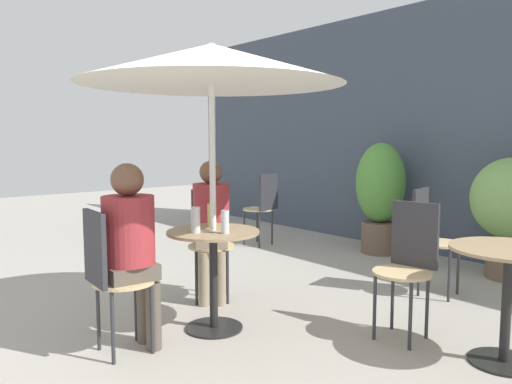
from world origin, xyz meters
TOP-DOWN VIEW (x-y plane):
  - ground_plane at (0.00, 0.00)m, footprint 20.00×20.00m
  - storefront_wall at (0.00, 3.63)m, footprint 10.00×0.06m
  - cafe_table_near at (-0.04, 0.20)m, footprint 0.66×0.66m
  - cafe_table_far at (1.57, 1.25)m, footprint 0.69×0.69m
  - bistro_chair_0 at (-0.68, 0.63)m, footprint 0.45×0.45m
  - bistro_chair_1 at (-0.09, -0.56)m, footprint 0.40×0.40m
  - bistro_chair_2 at (0.50, 2.16)m, footprint 0.43×0.41m
  - bistro_chair_3 at (-1.97, 2.35)m, footprint 0.42×0.40m
  - bistro_chair_4 at (0.93, 1.17)m, footprint 0.40×0.41m
  - seated_person_0 at (-0.56, 0.55)m, footprint 0.39×0.38m
  - seated_person_1 at (-0.08, -0.41)m, footprint 0.33×0.35m
  - beer_glass_0 at (-0.16, 0.28)m, footprint 0.07×0.07m
  - beer_glass_1 at (-0.05, 0.06)m, footprint 0.06×0.06m
  - beer_glass_2 at (0.10, 0.20)m, footprint 0.06×0.06m
  - potted_plant_0 at (-0.76, 3.16)m, footprint 0.59×0.59m
  - potted_plant_1 at (0.75, 3.20)m, footprint 0.77×0.77m
  - umbrella at (-0.04, 0.20)m, footprint 1.85×1.85m

SIDE VIEW (x-z plane):
  - ground_plane at x=0.00m, z-range 0.00..0.00m
  - cafe_table_near at x=-0.04m, z-range 0.16..0.88m
  - cafe_table_far at x=1.57m, z-range 0.17..0.89m
  - bistro_chair_0 at x=-0.68m, z-range 0.10..1.03m
  - bistro_chair_1 at x=-0.09m, z-range 0.10..1.03m
  - bistro_chair_2 at x=0.50m, z-range 0.10..1.03m
  - bistro_chair_3 at x=-1.97m, z-range 0.10..1.03m
  - bistro_chair_4 at x=0.93m, z-range 0.10..1.03m
  - potted_plant_1 at x=0.75m, z-range 0.12..1.32m
  - seated_person_0 at x=-0.56m, z-range 0.13..1.33m
  - seated_person_1 at x=-0.08m, z-range 0.12..1.35m
  - potted_plant_0 at x=-0.76m, z-range 0.07..1.41m
  - beer_glass_2 at x=0.10m, z-range 0.73..0.89m
  - beer_glass_0 at x=-0.16m, z-range 0.73..0.90m
  - beer_glass_1 at x=-0.05m, z-range 0.73..0.91m
  - storefront_wall at x=0.00m, z-range 0.00..3.00m
  - umbrella at x=-0.04m, z-range 0.87..2.90m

